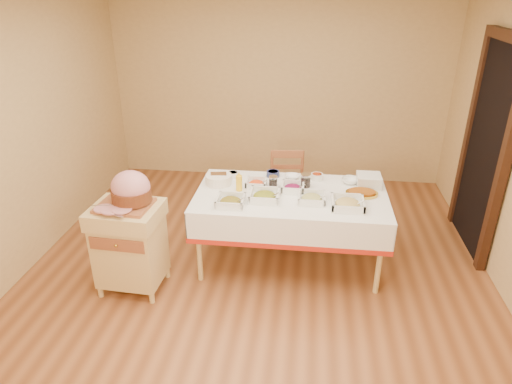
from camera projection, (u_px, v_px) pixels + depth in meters
room_shell at (256, 149)px, 3.88m from camera, size 5.00×5.00×5.00m
doorway at (487, 146)px, 4.52m from camera, size 0.09×1.10×2.20m
dining_table at (291, 209)px, 4.41m from camera, size 1.82×1.02×0.76m
butcher_cart at (130, 243)px, 4.08m from camera, size 0.62×0.52×0.83m
dining_chair at (287, 191)px, 5.12m from camera, size 0.44×0.42×0.89m
ham_on_board at (130, 191)px, 3.90m from camera, size 0.48×0.46×0.32m
serving_dish_a at (231, 201)px, 4.12m from camera, size 0.26×0.25×0.11m
serving_dish_b at (264, 196)px, 4.22m from camera, size 0.27×0.27×0.11m
serving_dish_c at (312, 198)px, 4.18m from camera, size 0.25×0.25×0.10m
serving_dish_d at (348, 203)px, 4.07m from camera, size 0.29×0.29×0.11m
serving_dish_e at (256, 183)px, 4.49m from camera, size 0.21×0.20×0.10m
serving_dish_f at (293, 187)px, 4.39m from camera, size 0.23×0.22×0.10m
small_bowl_left at (233, 174)px, 4.69m from camera, size 0.12×0.12×0.05m
small_bowl_mid at (273, 173)px, 4.71m from camera, size 0.13×0.13×0.06m
small_bowl_right at (317, 176)px, 4.63m from camera, size 0.12×0.12×0.06m
bowl_white_imported at (292, 177)px, 4.67m from camera, size 0.16×0.16×0.04m
bowl_small_imported at (350, 181)px, 4.56m from camera, size 0.18×0.18×0.05m
preserve_jar_left at (273, 182)px, 4.47m from camera, size 0.09×0.09×0.11m
preserve_jar_right at (305, 181)px, 4.46m from camera, size 0.10×0.10×0.13m
mustard_bottle at (239, 182)px, 4.37m from camera, size 0.06×0.06×0.19m
bread_basket at (219, 179)px, 4.53m from camera, size 0.26×0.26×0.11m
plate_stack at (369, 180)px, 4.49m from camera, size 0.23×0.23×0.11m
brass_platter at (362, 193)px, 4.31m from camera, size 0.31×0.22×0.04m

